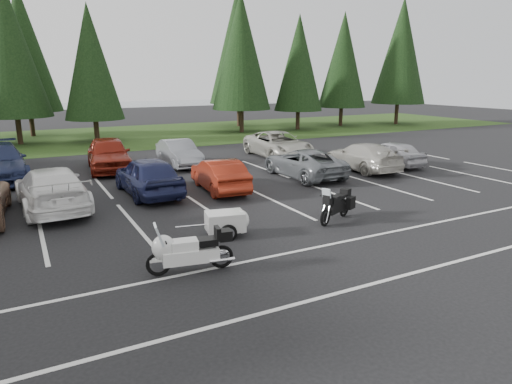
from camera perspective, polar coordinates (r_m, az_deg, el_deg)
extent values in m
plane|color=black|center=(14.93, -5.90, -3.78)|extent=(120.00, 120.00, 0.00)
cube|color=#1E3811|center=(37.86, -19.78, 6.36)|extent=(80.00, 16.00, 0.01)
cube|color=slate|center=(68.99, -20.34, 9.45)|extent=(70.00, 50.00, 0.02)
cube|color=silver|center=(16.72, -8.47, -1.89)|extent=(32.00, 16.00, 0.01)
cylinder|color=#332316|center=(36.26, -27.56, 7.37)|extent=(0.36, 0.36, 2.62)
cone|color=black|center=(36.17, -28.53, 15.60)|extent=(4.80, 4.80, 9.27)
cylinder|color=#332316|center=(35.37, -19.34, 7.74)|extent=(0.36, 0.36, 2.26)
cone|color=black|center=(35.22, -19.96, 15.04)|extent=(4.14, 4.14, 7.99)
cylinder|color=#332316|center=(39.43, -1.81, 9.41)|extent=(0.36, 0.36, 2.69)
cone|color=black|center=(39.35, -1.87, 17.24)|extent=(4.93, 4.93, 9.52)
cylinder|color=#332316|center=(41.89, 5.24, 9.39)|extent=(0.36, 0.36, 2.33)
cone|color=black|center=(41.77, 5.39, 15.77)|extent=(4.27, 4.27, 8.24)
cylinder|color=#332316|center=(45.73, 10.57, 9.70)|extent=(0.36, 0.36, 2.47)
cone|color=black|center=(45.64, 10.86, 15.89)|extent=(4.53, 4.53, 8.76)
cylinder|color=#332316|center=(48.72, 17.18, 9.79)|extent=(0.36, 0.36, 2.83)
cone|color=black|center=(48.68, 17.68, 16.44)|extent=(5.19, 5.19, 10.03)
cylinder|color=#332316|center=(40.86, -26.27, 8.17)|extent=(0.36, 0.36, 2.71)
cone|color=black|center=(40.79, -27.12, 15.74)|extent=(4.97, 4.97, 9.61)
cylinder|color=#332316|center=(44.50, -2.16, 10.15)|extent=(0.36, 0.36, 3.00)
cone|color=black|center=(44.49, -2.24, 17.88)|extent=(5.50, 5.50, 10.62)
imported|color=white|center=(17.64, -24.20, 0.38)|extent=(2.42, 5.34, 1.52)
imported|color=#1A1E41|center=(18.66, -13.33, 2.02)|extent=(1.98, 4.64, 1.56)
imported|color=maroon|center=(18.93, -4.61, 2.16)|extent=(1.74, 4.13, 1.33)
imported|color=slate|center=(21.64, 5.97, 3.63)|extent=(2.24, 4.78, 1.32)
imported|color=#B6B2A7|center=(23.76, 13.13, 4.34)|extent=(2.14, 4.82, 1.38)
imported|color=#B2B2B7|center=(25.39, 16.60, 4.68)|extent=(1.63, 3.93, 1.33)
imported|color=maroon|center=(24.17, -17.93, 4.55)|extent=(2.47, 5.10, 1.68)
imported|color=gray|center=(24.56, -9.58, 4.81)|extent=(1.50, 4.16, 1.37)
imported|color=#AFADA1|center=(26.96, 2.81, 5.94)|extent=(2.71, 5.48, 1.49)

